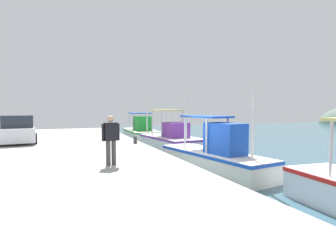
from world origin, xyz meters
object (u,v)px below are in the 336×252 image
fishing_boat_nearest (141,132)px  mooring_bollard_nearest (135,140)px  fisherman_standing (111,138)px  fishing_boat_third (215,156)px  pelican (115,133)px  parked_car (18,130)px  fishing_boat_second (171,141)px

fishing_boat_nearest → mooring_bollard_nearest: 8.65m
fisherman_standing → mooring_bollard_nearest: 5.95m
fishing_boat_third → pelican: fishing_boat_third is taller
fisherman_standing → parked_car: 9.27m
fishing_boat_third → fishing_boat_second: bearing=176.6°
pelican → mooring_bollard_nearest: bearing=14.8°
fishing_boat_second → pelican: fishing_boat_second is taller
fishing_boat_second → fisherman_standing: fishing_boat_second is taller
fishing_boat_third → parked_car: bearing=-131.6°
parked_car → fishing_boat_second: bearing=80.2°
pelican → fishing_boat_second: bearing=71.0°
parked_car → fisherman_standing: bearing=25.3°
fishing_boat_third → fisherman_standing: (0.77, -4.59, 1.05)m
fisherman_standing → pelican: bearing=168.9°
pelican → mooring_bollard_nearest: (2.55, 0.67, -0.21)m
fishing_boat_nearest → fishing_boat_third: size_ratio=0.90×
pelican → fisherman_standing: fisherman_standing is taller
fishing_boat_nearest → mooring_bollard_nearest: (8.23, -2.63, 0.31)m
pelican → parked_car: size_ratio=0.22×
fishing_boat_third → mooring_bollard_nearest: size_ratio=15.88×
mooring_bollard_nearest → fishing_boat_second: bearing=116.9°
fishing_boat_nearest → fishing_boat_third: (12.92, -0.28, 0.02)m
parked_car → mooring_bollard_nearest: (2.92, 6.21, -0.52)m
fisherman_standing → parked_car: bearing=-154.7°
fishing_boat_nearest → parked_car: fishing_boat_nearest is taller
fishing_boat_nearest → pelican: fishing_boat_nearest is taller
fishing_boat_nearest → fishing_boat_second: fishing_boat_second is taller
parked_car → mooring_bollard_nearest: size_ratio=11.02×
fisherman_standing → mooring_bollard_nearest: (-5.46, 2.24, -0.76)m
pelican → parked_car: parked_car is taller
pelican → fisherman_standing: 8.18m
pelican → fishing_boat_third: bearing=22.7°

